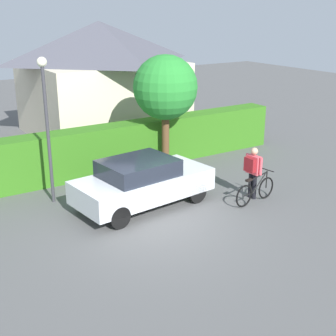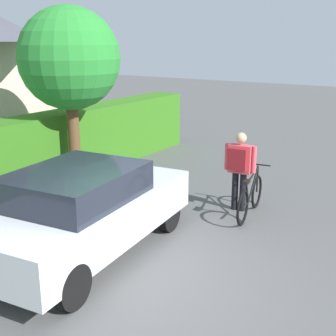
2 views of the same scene
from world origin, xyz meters
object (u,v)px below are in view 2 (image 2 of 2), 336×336
object	(u,v)px
bicycle	(250,198)
person_rider	(239,164)
tree_kerbside	(69,60)
parked_car_near	(83,209)

from	to	relation	value
bicycle	person_rider	world-z (taller)	person_rider
person_rider	tree_kerbside	xyz separation A→B (m)	(-0.72, 3.83, 1.97)
person_rider	tree_kerbside	distance (m)	4.37
bicycle	tree_kerbside	bearing A→B (deg)	97.99
parked_car_near	bicycle	world-z (taller)	parked_car_near
parked_car_near	bicycle	xyz separation A→B (m)	(3.00, -1.62, -0.39)
parked_car_near	bicycle	distance (m)	3.43
person_rider	tree_kerbside	world-z (taller)	tree_kerbside
person_rider	parked_car_near	bearing A→B (deg)	157.61
parked_car_near	tree_kerbside	bearing A→B (deg)	46.39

